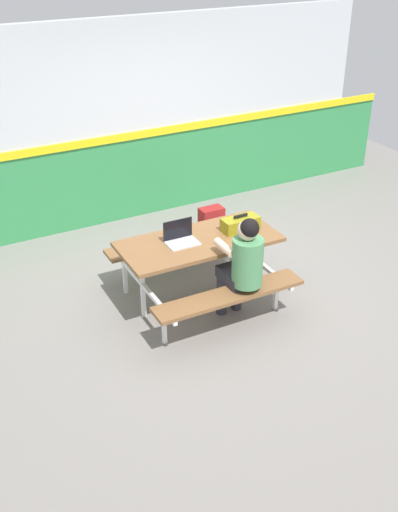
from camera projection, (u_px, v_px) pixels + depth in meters
ground_plane at (227, 293)px, 6.74m from camera, size 10.00×10.00×0.02m
accent_backdrop at (137, 126)px, 7.91m from camera, size 8.00×0.14×2.60m
picnic_table_main at (199, 254)px, 6.31m from camera, size 1.66×1.58×0.74m
student_nearer at (243, 262)px, 5.89m from camera, size 0.37×0.53×1.21m
laptop_silver at (181, 238)px, 6.16m from camera, size 0.32×0.23×0.22m
toolbox_grey at (240, 224)px, 6.39m from camera, size 0.40×0.18×0.18m
backpack_dark at (211, 224)px, 7.73m from camera, size 0.30×0.22×0.44m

